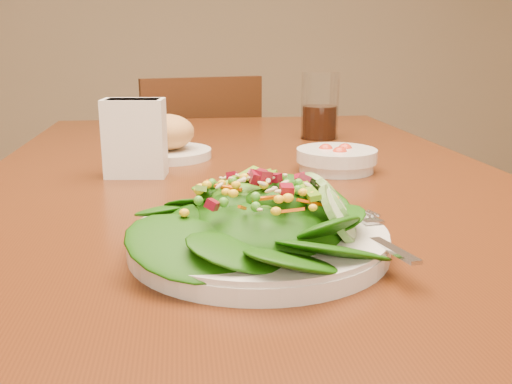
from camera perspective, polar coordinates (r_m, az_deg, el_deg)
The scene contains 7 objects.
dining_table at distance 1.02m, azimuth -1.11°, elevation -3.43°, with size 0.90×1.40×0.75m.
chair_far at distance 1.94m, azimuth -6.16°, elevation -0.50°, with size 0.49×0.49×0.86m.
salad_plate at distance 0.62m, azimuth 1.15°, elevation -3.16°, with size 0.29×0.28×0.08m.
bread_plate at distance 1.12m, azimuth -8.86°, elevation 5.13°, with size 0.17×0.17×0.09m.
tomato_bowl at distance 1.00m, azimuth 8.05°, elevation 3.27°, with size 0.14×0.14×0.05m.
drinking_glass at distance 1.33m, azimuth 6.39°, elevation 8.10°, with size 0.09×0.09×0.15m.
napkin_holder at distance 0.97m, azimuth -12.03°, elevation 5.50°, with size 0.11×0.07×0.13m.
Camera 1 is at (-0.11, -0.97, 0.97)m, focal length 40.00 mm.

